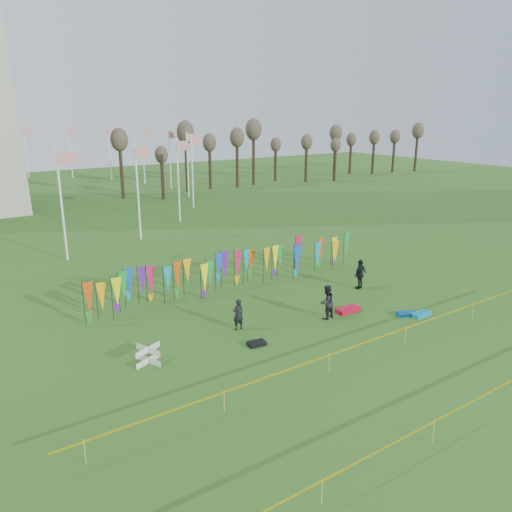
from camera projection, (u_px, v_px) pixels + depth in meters
ground at (330, 343)px, 23.52m from camera, size 160.00×160.00×0.00m
banner_row at (234, 267)px, 30.50m from camera, size 18.64×0.64×2.21m
caution_tape_near at (359, 346)px, 21.57m from camera, size 26.00×0.02×0.90m
caution_tape_far at (470, 404)px, 17.31m from camera, size 26.00×0.02×0.90m
tree_line at (292, 141)px, 73.95m from camera, size 53.92×1.92×7.84m
box_kite at (148, 355)px, 21.52m from camera, size 0.73×0.73×0.81m
person_left at (238, 314)px, 24.77m from camera, size 0.59×0.44×1.62m
person_mid at (327, 302)px, 26.06m from camera, size 0.97×0.69×1.84m
person_right at (360, 274)px, 30.46m from camera, size 1.19×0.83×1.86m
kite_bag_blue at (406, 314)px, 26.63m from camera, size 1.08×0.89×0.20m
kite_bag_red at (348, 310)px, 27.11m from camera, size 1.37×0.65×0.25m
kite_bag_black at (257, 343)px, 23.28m from camera, size 0.88×0.57×0.19m
kite_bag_teal at (421, 314)px, 26.57m from camera, size 1.10×0.54×0.21m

